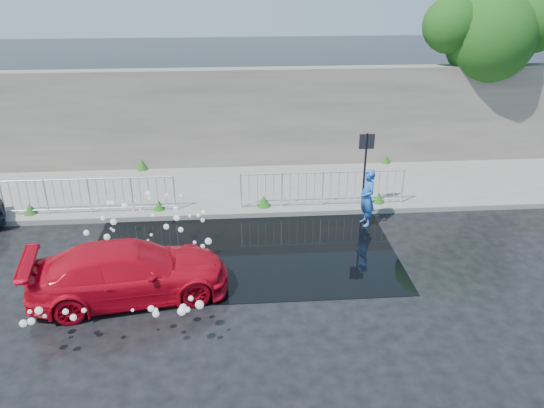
{
  "coord_description": "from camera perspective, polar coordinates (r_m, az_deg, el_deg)",
  "views": [
    {
      "loc": [
        0.32,
        -11.41,
        7.02
      ],
      "look_at": [
        1.32,
        1.67,
        1.0
      ],
      "focal_mm": 35.0,
      "sensor_mm": 36.0,
      "label": 1
    }
  ],
  "objects": [
    {
      "name": "ground",
      "position": [
        13.41,
        -5.12,
        -7.05
      ],
      "size": [
        90.0,
        90.0,
        0.0
      ],
      "primitive_type": "plane",
      "color": "black",
      "rests_on": "ground"
    },
    {
      "name": "pavement",
      "position": [
        17.83,
        -5.05,
        1.61
      ],
      "size": [
        30.0,
        4.0,
        0.15
      ],
      "primitive_type": "cube",
      "color": "slate",
      "rests_on": "ground"
    },
    {
      "name": "curb",
      "position": [
        16.0,
        -5.08,
        -1.17
      ],
      "size": [
        30.0,
        0.25,
        0.16
      ],
      "primitive_type": "cube",
      "color": "slate",
      "rests_on": "ground"
    },
    {
      "name": "retaining_wall",
      "position": [
        19.31,
        -5.23,
        9.16
      ],
      "size": [
        30.0,
        0.6,
        3.5
      ],
      "primitive_type": "cube",
      "color": "#59524B",
      "rests_on": "pavement"
    },
    {
      "name": "puddle",
      "position": [
        14.26,
        -3.09,
        -4.86
      ],
      "size": [
        8.0,
        5.0,
        0.01
      ],
      "primitive_type": "cube",
      "color": "black",
      "rests_on": "ground"
    },
    {
      "name": "sign_post",
      "position": [
        15.93,
        10.03,
        4.84
      ],
      "size": [
        0.45,
        0.06,
        2.5
      ],
      "color": "black",
      "rests_on": "ground"
    },
    {
      "name": "tree",
      "position": [
        21.14,
        22.92,
        16.72
      ],
      "size": [
        5.16,
        3.22,
        6.38
      ],
      "color": "#332114",
      "rests_on": "ground"
    },
    {
      "name": "railing_left",
      "position": [
        16.62,
        -19.08,
        0.99
      ],
      "size": [
        5.05,
        0.05,
        1.1
      ],
      "color": "silver",
      "rests_on": "pavement"
    },
    {
      "name": "railing_right",
      "position": [
        16.27,
        5.46,
        1.8
      ],
      "size": [
        5.05,
        0.05,
        1.1
      ],
      "color": "silver",
      "rests_on": "pavement"
    },
    {
      "name": "weeds",
      "position": [
        17.36,
        -5.85,
        1.8
      ],
      "size": [
        12.17,
        3.93,
        0.39
      ],
      "color": "#1B4211",
      "rests_on": "pavement"
    },
    {
      "name": "water_spray",
      "position": [
        13.17,
        -14.2,
        -4.9
      ],
      "size": [
        3.56,
        5.69,
        1.08
      ],
      "color": "white",
      "rests_on": "ground"
    },
    {
      "name": "red_car",
      "position": [
        12.48,
        -15.07,
        -7.04
      ],
      "size": [
        4.67,
        2.5,
        1.29
      ],
      "primitive_type": "imported",
      "rotation": [
        0.0,
        0.0,
        1.73
      ],
      "color": "red",
      "rests_on": "ground"
    },
    {
      "name": "person",
      "position": [
        15.44,
        10.21,
        0.67
      ],
      "size": [
        0.5,
        0.68,
        1.7
      ],
      "primitive_type": "imported",
      "rotation": [
        0.0,
        0.0,
        -1.4
      ],
      "color": "blue",
      "rests_on": "ground"
    }
  ]
}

